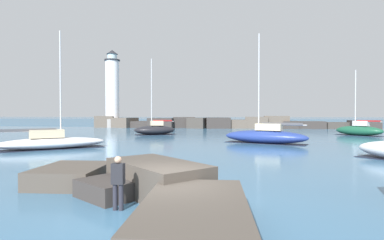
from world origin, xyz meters
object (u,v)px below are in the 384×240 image
at_px(sailboat_moored_1, 52,142).
at_px(sailboat_moored_3, 155,129).
at_px(sailboat_moored_4, 359,130).
at_px(person_on_rocks, 118,180).
at_px(lighthouse, 112,93).
at_px(sailboat_moored_0, 265,136).

xyz_separation_m(sailboat_moored_1, sailboat_moored_3, (3.96, 17.41, 0.17)).
relative_size(sailboat_moored_4, person_on_rocks, 5.48).
bearing_deg(sailboat_moored_1, sailboat_moored_4, 32.03).
bearing_deg(sailboat_moored_1, person_on_rocks, -51.57).
bearing_deg(sailboat_moored_3, sailboat_moored_4, 4.10).
distance_m(sailboat_moored_3, sailboat_moored_4, 27.02).
relative_size(sailboat_moored_3, sailboat_moored_4, 1.20).
distance_m(sailboat_moored_1, sailboat_moored_3, 17.85).
distance_m(lighthouse, person_on_rocks, 57.60).
xyz_separation_m(sailboat_moored_0, sailboat_moored_3, (-13.65, 10.44, 0.01)).
bearing_deg(sailboat_moored_4, person_on_rocks, -120.52).
bearing_deg(lighthouse, sailboat_moored_4, -24.76).
relative_size(sailboat_moored_1, sailboat_moored_4, 1.11).
height_order(lighthouse, person_on_rocks, lighthouse).
distance_m(sailboat_moored_0, sailboat_moored_4, 18.17).
bearing_deg(sailboat_moored_0, sailboat_moored_4, 42.92).
xyz_separation_m(sailboat_moored_4, person_on_rocks, (-19.72, -33.44, 0.12)).
distance_m(lighthouse, sailboat_moored_4, 46.60).
xyz_separation_m(lighthouse, person_on_rocks, (22.18, -52.76, -6.43)).
bearing_deg(sailboat_moored_4, sailboat_moored_1, -147.97).
bearing_deg(lighthouse, person_on_rocks, -67.20).
xyz_separation_m(sailboat_moored_1, person_on_rocks, (11.19, -14.11, 0.31)).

